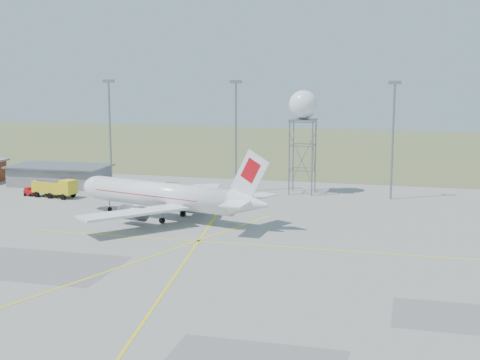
% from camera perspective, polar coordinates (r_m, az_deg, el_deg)
% --- Properties ---
extents(ground, '(400.00, 400.00, 0.00)m').
position_cam_1_polar(ground, '(60.11, -7.39, -12.65)').
color(ground, gray).
rests_on(ground, ground).
extents(grass_strip, '(400.00, 120.00, 0.03)m').
position_cam_1_polar(grass_strip, '(194.03, 8.13, 2.74)').
color(grass_strip, '#596F3D').
rests_on(grass_strip, ground).
extents(building_grey, '(19.00, 10.00, 3.90)m').
position_cam_1_polar(building_grey, '(134.70, -15.12, 0.38)').
color(building_grey, gray).
rests_on(building_grey, ground).
extents(mast_a, '(2.20, 0.50, 20.50)m').
position_cam_1_polar(mast_a, '(130.67, -11.05, 4.72)').
color(mast_a, gray).
rests_on(mast_a, ground).
extents(mast_b, '(2.20, 0.50, 20.50)m').
position_cam_1_polar(mast_b, '(122.05, -0.35, 4.57)').
color(mast_b, gray).
rests_on(mast_b, ground).
extents(mast_c, '(2.20, 0.50, 20.50)m').
position_cam_1_polar(mast_c, '(118.06, 12.94, 4.16)').
color(mast_c, gray).
rests_on(mast_c, ground).
extents(airliner_main, '(33.36, 31.66, 11.51)m').
position_cam_1_polar(airliner_main, '(101.53, -6.40, -1.37)').
color(airliner_main, white).
rests_on(airliner_main, ground).
extents(radar_tower, '(5.18, 5.18, 18.74)m').
position_cam_1_polar(radar_tower, '(121.19, 5.38, 3.75)').
color(radar_tower, gray).
rests_on(radar_tower, ground).
extents(fire_truck, '(8.43, 4.31, 3.24)m').
position_cam_1_polar(fire_truck, '(122.62, -15.46, -0.71)').
color(fire_truck, yellow).
rests_on(fire_truck, ground).
extents(baggage_tug, '(2.03, 1.68, 1.50)m').
position_cam_1_polar(baggage_tug, '(125.53, -17.49, -1.03)').
color(baggage_tug, '#B90D10').
rests_on(baggage_tug, ground).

